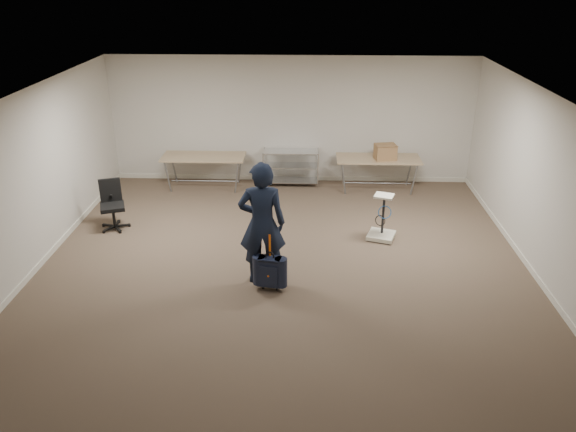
{
  "coord_description": "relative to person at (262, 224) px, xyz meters",
  "views": [
    {
      "loc": [
        0.36,
        -7.66,
        4.53
      ],
      "look_at": [
        0.08,
        0.3,
        0.96
      ],
      "focal_mm": 35.0,
      "sensor_mm": 36.0,
      "label": 1
    }
  ],
  "objects": [
    {
      "name": "room_shell",
      "position": [
        0.3,
        1.42,
        -0.93
      ],
      "size": [
        8.0,
        9.0,
        9.0
      ],
      "color": "beige",
      "rests_on": "ground"
    },
    {
      "name": "person",
      "position": [
        0.0,
        0.0,
        0.0
      ],
      "size": [
        0.73,
        0.5,
        1.96
      ],
      "primitive_type": "imported",
      "rotation": [
        0.0,
        0.0,
        3.18
      ],
      "color": "black",
      "rests_on": "ground"
    },
    {
      "name": "wire_shelf",
      "position": [
        0.3,
        4.24,
        -0.54
      ],
      "size": [
        1.22,
        0.47,
        0.8
      ],
      "color": "silver",
      "rests_on": "ground"
    },
    {
      "name": "folding_table_left",
      "position": [
        -1.6,
        3.99,
        -0.3
      ],
      "size": [
        1.8,
        0.75,
        0.73
      ],
      "color": "tan",
      "rests_on": "ground"
    },
    {
      "name": "suitcase",
      "position": [
        0.13,
        -0.28,
        -0.66
      ],
      "size": [
        0.37,
        0.25,
        0.93
      ],
      "color": "black",
      "rests_on": "ground"
    },
    {
      "name": "cardboard_box",
      "position": [
        2.33,
        3.9,
        -0.08
      ],
      "size": [
        0.48,
        0.4,
        0.33
      ],
      "primitive_type": "cube",
      "rotation": [
        0.0,
        0.0,
        0.17
      ],
      "color": "#977246",
      "rests_on": "folding_table_right"
    },
    {
      "name": "equipment_cart",
      "position": [
        2.03,
        1.55,
        -0.76
      ],
      "size": [
        0.58,
        0.58,
        0.85
      ],
      "color": "beige",
      "rests_on": "ground"
    },
    {
      "name": "office_chair",
      "position": [
        -2.94,
        1.84,
        -0.7
      ],
      "size": [
        0.56,
        0.57,
        0.92
      ],
      "color": "black",
      "rests_on": "ground"
    },
    {
      "name": "ground",
      "position": [
        0.3,
        0.04,
        -0.98
      ],
      "size": [
        9.0,
        9.0,
        0.0
      ],
      "primitive_type": "plane",
      "color": "#47362B",
      "rests_on": "ground"
    },
    {
      "name": "folding_table_right",
      "position": [
        2.2,
        3.99,
        -0.3
      ],
      "size": [
        1.8,
        0.75,
        0.73
      ],
      "color": "tan",
      "rests_on": "ground"
    }
  ]
}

